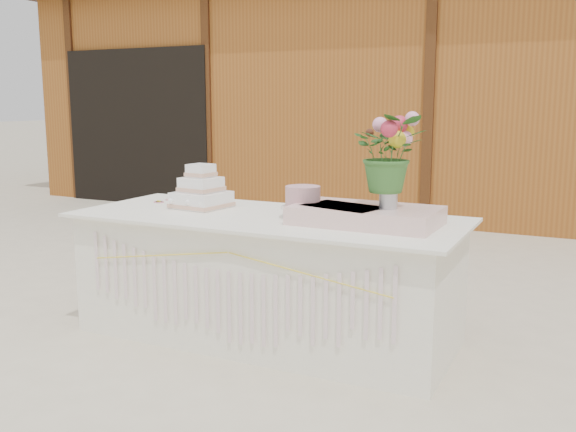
# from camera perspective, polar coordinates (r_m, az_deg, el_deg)

# --- Properties ---
(ground) EXTENTS (80.00, 80.00, 0.00)m
(ground) POSITION_cam_1_polar(r_m,az_deg,el_deg) (4.11, -1.86, -10.59)
(ground) COLOR beige
(ground) RESTS_ON ground
(barn) EXTENTS (12.60, 4.60, 3.30)m
(barn) POSITION_cam_1_polar(r_m,az_deg,el_deg) (9.57, 15.29, 11.06)
(barn) COLOR brown
(barn) RESTS_ON ground
(cake_table) EXTENTS (2.40, 1.00, 0.77)m
(cake_table) POSITION_cam_1_polar(r_m,az_deg,el_deg) (3.99, -1.92, -5.40)
(cake_table) COLOR white
(cake_table) RESTS_ON ground
(wedding_cake) EXTENTS (0.36, 0.36, 0.29)m
(wedding_cake) POSITION_cam_1_polar(r_m,az_deg,el_deg) (4.22, -7.71, 2.04)
(wedding_cake) COLOR white
(wedding_cake) RESTS_ON cake_table
(pink_cake_stand) EXTENTS (0.27, 0.27, 0.19)m
(pink_cake_stand) POSITION_cam_1_polar(r_m,az_deg,el_deg) (3.82, 1.32, 1.42)
(pink_cake_stand) COLOR white
(pink_cake_stand) RESTS_ON cake_table
(satin_runner) EXTENTS (0.82, 0.49, 0.10)m
(satin_runner) POSITION_cam_1_polar(r_m,az_deg,el_deg) (3.65, 6.93, 0.06)
(satin_runner) COLOR beige
(satin_runner) RESTS_ON cake_table
(flower_vase) EXTENTS (0.10, 0.10, 0.14)m
(flower_vase) POSITION_cam_1_polar(r_m,az_deg,el_deg) (3.57, 8.93, 1.76)
(flower_vase) COLOR silver
(flower_vase) RESTS_ON satin_runner
(bouquet) EXTENTS (0.47, 0.44, 0.43)m
(bouquet) POSITION_cam_1_polar(r_m,az_deg,el_deg) (3.54, 9.05, 6.31)
(bouquet) COLOR #336629
(bouquet) RESTS_ON flower_vase
(loose_flowers) EXTENTS (0.21, 0.32, 0.02)m
(loose_flowers) POSITION_cam_1_polar(r_m,az_deg,el_deg) (4.54, -11.65, 1.34)
(loose_flowers) COLOR #CD7D8D
(loose_flowers) RESTS_ON cake_table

